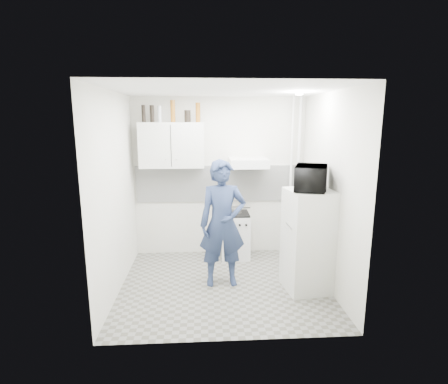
{
  "coord_description": "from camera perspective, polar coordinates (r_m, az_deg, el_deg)",
  "views": [
    {
      "loc": [
        -0.27,
        -4.46,
        2.24
      ],
      "look_at": [
        0.02,
        0.3,
        1.25
      ],
      "focal_mm": 28.0,
      "sensor_mm": 36.0,
      "label": 1
    }
  ],
  "objects": [
    {
      "name": "upper_cabinet",
      "position": [
        5.57,
        -8.49,
        7.59
      ],
      "size": [
        1.0,
        0.35,
        0.7
      ],
      "primitive_type": "cube",
      "color": "silver",
      "rests_on": "wall_back"
    },
    {
      "name": "backsplash",
      "position": [
        5.8,
        -0.76,
        1.39
      ],
      "size": [
        2.74,
        0.03,
        0.6
      ],
      "primitive_type": "cube",
      "color": "white",
      "rests_on": "wall_back"
    },
    {
      "name": "bottle_b",
      "position": [
        5.59,
        -11.67,
        12.4
      ],
      "size": [
        0.07,
        0.07,
        0.26
      ],
      "primitive_type": "cylinder",
      "color": "black",
      "rests_on": "upper_cabinet"
    },
    {
      "name": "saucepan",
      "position": [
        5.71,
        2.13,
        -2.87
      ],
      "size": [
        0.16,
        0.16,
        0.09
      ],
      "primitive_type": "cylinder",
      "color": "silver",
      "rests_on": "stove_top"
    },
    {
      "name": "stove_top",
      "position": [
        5.69,
        1.85,
        -3.55
      ],
      "size": [
        0.44,
        0.44,
        0.03
      ],
      "primitive_type": "cube",
      "color": "black",
      "rests_on": "stove"
    },
    {
      "name": "wall_back",
      "position": [
        5.79,
        -0.76,
        2.39
      ],
      "size": [
        2.8,
        0.0,
        2.8
      ],
      "primitive_type": "plane",
      "rotation": [
        1.57,
        0.0,
        0.0
      ],
      "color": "silver",
      "rests_on": "floor"
    },
    {
      "name": "range_hood",
      "position": [
        5.55,
        4.01,
        4.77
      ],
      "size": [
        0.6,
        0.5,
        0.14
      ],
      "primitive_type": "cube",
      "color": "white",
      "rests_on": "wall_back"
    },
    {
      "name": "microwave",
      "position": [
        4.56,
        14.03,
        2.26
      ],
      "size": [
        0.66,
        0.55,
        0.31
      ],
      "primitive_type": "imported",
      "rotation": [
        0.0,
        0.0,
        1.23
      ],
      "color": "black",
      "rests_on": "fridge"
    },
    {
      "name": "stove",
      "position": [
        5.8,
        1.83,
        -7.16
      ],
      "size": [
        0.46,
        0.46,
        0.73
      ],
      "primitive_type": "cube",
      "color": "white",
      "rests_on": "floor"
    },
    {
      "name": "bottle_e",
      "position": [
        5.54,
        -4.27,
        12.82
      ],
      "size": [
        0.07,
        0.07,
        0.3
      ],
      "primitive_type": "cylinder",
      "color": "brown",
      "rests_on": "upper_cabinet"
    },
    {
      "name": "fridge",
      "position": [
        4.77,
        13.53,
        -7.71
      ],
      "size": [
        0.63,
        0.63,
        1.36
      ],
      "primitive_type": "cube",
      "rotation": [
        0.0,
        0.0,
        0.13
      ],
      "color": "silver",
      "rests_on": "floor"
    },
    {
      "name": "bottle_d",
      "position": [
        5.55,
        -8.36,
        12.92
      ],
      "size": [
        0.08,
        0.08,
        0.33
      ],
      "primitive_type": "cylinder",
      "color": "brown",
      "rests_on": "upper_cabinet"
    },
    {
      "name": "floor",
      "position": [
        5.0,
        -0.02,
        -14.9
      ],
      "size": [
        2.8,
        2.8,
        0.0
      ],
      "primitive_type": "plane",
      "color": "slate",
      "rests_on": "ground"
    },
    {
      "name": "ceiling",
      "position": [
        4.48,
        -0.03,
        16.33
      ],
      "size": [
        2.8,
        2.8,
        0.0
      ],
      "primitive_type": "plane",
      "color": "white",
      "rests_on": "wall_back"
    },
    {
      "name": "ceiling_spot_fixture",
      "position": [
        4.84,
        12.18,
        15.38
      ],
      "size": [
        0.1,
        0.1,
        0.02
      ],
      "primitive_type": "cylinder",
      "color": "white",
      "rests_on": "ceiling"
    },
    {
      "name": "bottle_a",
      "position": [
        5.61,
        -12.99,
        12.36
      ],
      "size": [
        0.06,
        0.06,
        0.26
      ],
      "primitive_type": "cylinder",
      "color": "black",
      "rests_on": "upper_cabinet"
    },
    {
      "name": "pipe_a",
      "position": [
        5.92,
        11.96,
        2.34
      ],
      "size": [
        0.05,
        0.05,
        2.6
      ],
      "primitive_type": "cylinder",
      "color": "white",
      "rests_on": "floor"
    },
    {
      "name": "wall_left",
      "position": [
        4.7,
        -17.34,
        -0.36
      ],
      "size": [
        0.0,
        2.6,
        2.6
      ],
      "primitive_type": "plane",
      "rotation": [
        1.57,
        0.0,
        1.57
      ],
      "color": "silver",
      "rests_on": "floor"
    },
    {
      "name": "canister_b",
      "position": [
        5.54,
        -5.97,
        12.21
      ],
      "size": [
        0.1,
        0.1,
        0.18
      ],
      "primitive_type": "cylinder",
      "color": "black",
      "rests_on": "upper_cabinet"
    },
    {
      "name": "wall_right",
      "position": [
        4.85,
        16.71,
        0.06
      ],
      "size": [
        0.0,
        2.6,
        2.6
      ],
      "primitive_type": "plane",
      "rotation": [
        1.57,
        0.0,
        -1.57
      ],
      "color": "silver",
      "rests_on": "floor"
    },
    {
      "name": "pipe_b",
      "position": [
        5.89,
        10.83,
        2.34
      ],
      "size": [
        0.04,
        0.04,
        2.6
      ],
      "primitive_type": "cylinder",
      "color": "white",
      "rests_on": "floor"
    },
    {
      "name": "person",
      "position": [
        4.73,
        -0.23,
        -5.19
      ],
      "size": [
        0.65,
        0.45,
        1.73
      ],
      "primitive_type": "imported",
      "rotation": [
        0.0,
        0.0,
        0.06
      ],
      "color": "navy",
      "rests_on": "floor"
    },
    {
      "name": "bottle_c",
      "position": [
        5.57,
        -10.48,
        12.4
      ],
      "size": [
        0.06,
        0.06,
        0.25
      ],
      "primitive_type": "cylinder",
      "color": "#B2B7BC",
      "rests_on": "upper_cabinet"
    }
  ]
}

